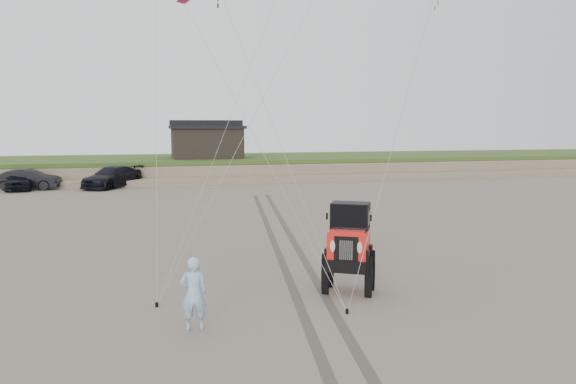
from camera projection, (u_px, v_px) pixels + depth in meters
name	position (u px, v px, depth m)	size (l,w,h in m)	color
ground	(282.00, 307.00, 14.34)	(160.00, 160.00, 0.00)	#6B6054
dune_ridge	(184.00, 168.00, 50.35)	(160.00, 14.25, 1.73)	#7A6B54
cabin	(206.00, 141.00, 50.07)	(6.40, 5.40, 3.35)	black
truck_a	(20.00, 180.00, 40.33)	(1.74, 4.32, 1.47)	black
truck_b	(28.00, 179.00, 40.43)	(1.57, 4.50, 1.48)	black
truck_c	(112.00, 177.00, 41.78)	(2.21, 5.44, 1.58)	black
jeep	(349.00, 257.00, 15.51)	(2.32, 5.37, 2.00)	red
man	(194.00, 293.00, 12.69)	(0.62, 0.40, 1.69)	#7F9EC5
stake_main	(157.00, 305.00, 14.37)	(0.08, 0.08, 0.12)	black
stake_aux	(347.00, 311.00, 13.85)	(0.08, 0.08, 0.12)	black
tire_tracks	(283.00, 241.00, 22.53)	(5.22, 29.74, 0.01)	#4C443D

